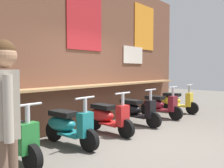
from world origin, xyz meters
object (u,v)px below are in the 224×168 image
Objects in this scene: scooter_teal at (67,125)px; scooter_yellow at (175,101)px; scooter_maroon at (158,105)px; scooter_red at (107,116)px; scooter_green at (11,138)px; shopper_with_handbag at (5,112)px; scooter_black at (135,110)px.

scooter_teal and scooter_yellow have the same top height.
scooter_maroon and scooter_yellow have the same top height.
scooter_yellow is (3.46, -0.00, 0.00)m from scooter_red.
scooter_green is 1.72m from shopper_with_handbag.
scooter_teal is 1.00× the size of scooter_black.
scooter_green is 3.34m from scooter_black.
scooter_black and scooter_yellow have the same top height.
scooter_teal is 2.41m from shopper_with_handbag.
scooter_black is (2.23, 0.00, 0.00)m from scooter_teal.
scooter_teal is at bearing -87.30° from scooter_red.
scooter_maroon is at bearing 91.17° from scooter_black.
scooter_red is at bearing -88.83° from scooter_black.
scooter_yellow is (2.36, -0.00, 0.00)m from scooter_black.
scooter_teal is at bearing 88.30° from scooter_green.
scooter_green is 0.81× the size of shopper_with_handbag.
scooter_green is at bearing -92.88° from scooter_yellow.
shopper_with_handbag is (-5.28, -1.41, 0.67)m from scooter_maroon.
scooter_maroon is (4.55, 0.00, 0.00)m from scooter_green.
scooter_black is at bearing 92.70° from scooter_red.
scooter_green is 1.00× the size of scooter_maroon.
scooter_teal is 1.00× the size of scooter_red.
scooter_red and scooter_maroon have the same top height.
scooter_maroon is 5.51m from shopper_with_handbag.
scooter_red is 3.46m from scooter_yellow.
scooter_green is 1.00× the size of scooter_teal.
scooter_maroon is 0.81× the size of shopper_with_handbag.
scooter_maroon is 1.14m from scooter_yellow.
scooter_yellow is at bearing 87.41° from scooter_teal.
scooter_green is 5.69m from scooter_yellow.
scooter_yellow is at bearing 92.70° from scooter_red.
scooter_maroon is at bearing 92.70° from scooter_red.
scooter_teal is at bearing -122.92° from shopper_with_handbag.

